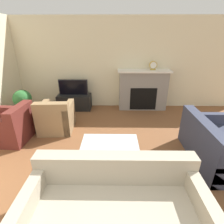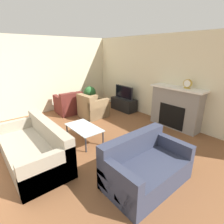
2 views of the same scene
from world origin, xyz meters
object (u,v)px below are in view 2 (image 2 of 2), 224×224
tv (124,92)px  couch_sectional (35,149)px  coffee_table (84,128)px  mantel_clock (188,84)px  potted_plant (90,93)px  couch_loveseat (145,168)px  armchair_by_window (69,105)px  armchair_accent (92,109)px

tv → couch_sectional: size_ratio=0.44×
coffee_table → mantel_clock: bearing=64.9°
couch_sectional → potted_plant: potted_plant is taller
potted_plant → mantel_clock: (3.63, 0.84, 0.81)m
couch_sectional → potted_plant: 3.91m
couch_loveseat → armchair_by_window: size_ratio=1.60×
potted_plant → armchair_by_window: bearing=-80.7°
couch_loveseat → potted_plant: 4.69m
armchair_accent → coffee_table: size_ratio=0.86×
armchair_by_window → coffee_table: bearing=76.4°
armchair_by_window → potted_plant: 1.10m
coffee_table → potted_plant: 2.99m
couch_loveseat → coffee_table: 1.95m
tv → mantel_clock: 2.48m
couch_sectional → armchair_accent: same height
tv → coffee_table: bearing=-64.7°
armchair_accent → potted_plant: bearing=-32.5°
coffee_table → couch_loveseat: bearing=1.5°
couch_sectional → armchair_accent: (-1.43, 2.38, 0.01)m
couch_sectional → armchair_accent: size_ratio=2.32×
armchair_by_window → armchair_accent: bearing=120.5°
couch_sectional → armchair_by_window: 3.03m
armchair_by_window → coffee_table: size_ratio=0.91×
armchair_by_window → potted_plant: (-0.17, 1.06, 0.26)m
tv → armchair_accent: 1.42m
coffee_table → armchair_accent: bearing=139.5°
armchair_accent → mantel_clock: bearing=-153.5°
couch_loveseat → potted_plant: size_ratio=1.76×
coffee_table → potted_plant: (-2.41, 1.75, 0.19)m
tv → coffee_table: size_ratio=0.87×
couch_sectional → potted_plant: (-2.50, 2.99, 0.27)m
tv → potted_plant: tv is taller
coffee_table → tv: bearing=115.3°
tv → mantel_clock: mantel_clock is taller
tv → couch_loveseat: tv is taller
tv → armchair_by_window: size_ratio=0.95×
couch_loveseat → armchair_accent: size_ratio=1.70×
armchair_by_window → mantel_clock: 4.08m
couch_sectional → armchair_by_window: size_ratio=2.19×
armchair_by_window → coffee_table: armchair_by_window is taller
armchair_accent → coffee_table: (1.34, -1.15, 0.06)m
armchair_by_window → coffee_table: 2.34m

